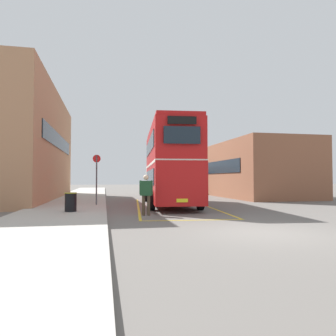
{
  "coord_description": "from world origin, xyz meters",
  "views": [
    {
      "loc": [
        -4.62,
        -8.71,
        1.6
      ],
      "look_at": [
        -0.34,
        12.4,
        2.35
      ],
      "focal_mm": 33.71,
      "sensor_mm": 36.0,
      "label": 1
    }
  ],
  "objects_px": {
    "pedestrian_boarding": "(146,192)",
    "bus_stop_sign": "(97,175)",
    "litter_bin": "(71,202)",
    "double_decker_bus": "(169,164)",
    "single_deck_bus": "(163,179)"
  },
  "relations": [
    {
      "from": "litter_bin",
      "to": "double_decker_bus",
      "type": "bearing_deg",
      "value": 38.01
    },
    {
      "from": "double_decker_bus",
      "to": "litter_bin",
      "type": "height_order",
      "value": "double_decker_bus"
    },
    {
      "from": "pedestrian_boarding",
      "to": "bus_stop_sign",
      "type": "height_order",
      "value": "bus_stop_sign"
    },
    {
      "from": "single_deck_bus",
      "to": "bus_stop_sign",
      "type": "xyz_separation_m",
      "value": [
        -7.27,
        -18.18,
        0.2
      ]
    },
    {
      "from": "single_deck_bus",
      "to": "pedestrian_boarding",
      "type": "relative_size",
      "value": 5.25
    },
    {
      "from": "double_decker_bus",
      "to": "bus_stop_sign",
      "type": "bearing_deg",
      "value": -171.05
    },
    {
      "from": "pedestrian_boarding",
      "to": "bus_stop_sign",
      "type": "distance_m",
      "value": 5.05
    },
    {
      "from": "pedestrian_boarding",
      "to": "bus_stop_sign",
      "type": "relative_size",
      "value": 0.63
    },
    {
      "from": "single_deck_bus",
      "to": "pedestrian_boarding",
      "type": "xyz_separation_m",
      "value": [
        -5.03,
        -22.63,
        -0.59
      ]
    },
    {
      "from": "single_deck_bus",
      "to": "litter_bin",
      "type": "distance_m",
      "value": 23.27
    },
    {
      "from": "pedestrian_boarding",
      "to": "bus_stop_sign",
      "type": "xyz_separation_m",
      "value": [
        -2.24,
        4.45,
        0.79
      ]
    },
    {
      "from": "pedestrian_boarding",
      "to": "single_deck_bus",
      "type": "bearing_deg",
      "value": 77.48
    },
    {
      "from": "litter_bin",
      "to": "bus_stop_sign",
      "type": "xyz_separation_m",
      "value": [
        1.04,
        3.53,
        1.27
      ]
    },
    {
      "from": "litter_bin",
      "to": "bus_stop_sign",
      "type": "distance_m",
      "value": 3.9
    },
    {
      "from": "double_decker_bus",
      "to": "pedestrian_boarding",
      "type": "xyz_separation_m",
      "value": [
        -2.12,
        -5.14,
        -1.47
      ]
    }
  ]
}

